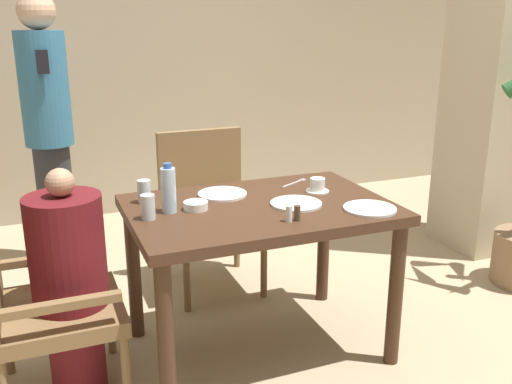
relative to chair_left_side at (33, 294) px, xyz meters
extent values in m
plane|color=tan|center=(1.03, 0.00, -0.49)|extent=(16.00, 16.00, 0.00)
cube|color=tan|center=(1.03, 2.45, 0.91)|extent=(8.00, 0.06, 2.80)
cube|color=#BCAD8E|center=(3.09, 0.71, 0.86)|extent=(0.53, 0.53, 2.70)
cube|color=#422819|center=(1.03, 0.00, 0.25)|extent=(1.22, 0.83, 0.05)
cylinder|color=#422819|center=(0.48, -0.36, -0.14)|extent=(0.07, 0.07, 0.72)
cylinder|color=#422819|center=(1.58, -0.36, -0.14)|extent=(0.07, 0.07, 0.72)
cylinder|color=#422819|center=(0.48, 0.36, -0.14)|extent=(0.07, 0.07, 0.72)
cylinder|color=#422819|center=(1.58, 0.36, -0.14)|extent=(0.07, 0.07, 0.72)
cube|color=brown|center=(0.09, 0.00, -0.10)|extent=(0.53, 0.53, 0.07)
cube|color=brown|center=(0.09, 0.25, 0.05)|extent=(0.48, 0.04, 0.04)
cube|color=brown|center=(0.09, -0.25, 0.05)|extent=(0.48, 0.04, 0.04)
cylinder|color=brown|center=(0.33, 0.24, -0.32)|extent=(0.04, 0.04, 0.36)
cylinder|color=brown|center=(0.33, -0.24, -0.32)|extent=(0.04, 0.04, 0.36)
cylinder|color=brown|center=(-0.14, 0.24, -0.32)|extent=(0.04, 0.04, 0.36)
cylinder|color=#5B1419|center=(0.15, 0.00, -0.28)|extent=(0.24, 0.24, 0.43)
cylinder|color=#5B1419|center=(0.15, 0.00, 0.17)|extent=(0.32, 0.32, 0.49)
sphere|color=tan|center=(0.15, 0.00, 0.48)|extent=(0.12, 0.12, 0.12)
cube|color=brown|center=(1.03, 0.74, -0.10)|extent=(0.53, 0.53, 0.07)
cube|color=brown|center=(1.03, 0.99, 0.19)|extent=(0.53, 0.05, 0.53)
cube|color=brown|center=(1.28, 0.74, 0.05)|extent=(0.04, 0.48, 0.04)
cube|color=brown|center=(0.78, 0.74, 0.05)|extent=(0.04, 0.48, 0.04)
cylinder|color=brown|center=(1.27, 0.51, -0.32)|extent=(0.04, 0.04, 0.36)
cylinder|color=brown|center=(0.79, 0.51, -0.32)|extent=(0.04, 0.04, 0.36)
cylinder|color=brown|center=(1.27, 0.98, -0.32)|extent=(0.04, 0.04, 0.36)
cylinder|color=brown|center=(0.79, 0.98, -0.32)|extent=(0.04, 0.04, 0.36)
cylinder|color=#2D2D33|center=(0.17, 1.47, -0.08)|extent=(0.23, 0.23, 0.83)
cylinder|color=teal|center=(0.17, 1.47, 0.69)|extent=(0.30, 0.30, 0.71)
sphere|color=tan|center=(0.17, 1.47, 1.16)|extent=(0.23, 0.23, 0.23)
cube|color=black|center=(0.17, 1.29, 0.87)|extent=(0.07, 0.01, 0.14)
cylinder|color=white|center=(0.91, 0.21, 0.28)|extent=(0.24, 0.24, 0.01)
cylinder|color=white|center=(1.19, -0.07, 0.28)|extent=(0.24, 0.24, 0.01)
cylinder|color=white|center=(1.47, -0.26, 0.28)|extent=(0.24, 0.24, 0.01)
cylinder|color=white|center=(1.38, 0.08, 0.28)|extent=(0.12, 0.12, 0.01)
cylinder|color=white|center=(1.38, 0.08, 0.31)|extent=(0.08, 0.08, 0.06)
cylinder|color=white|center=(0.73, 0.04, 0.29)|extent=(0.11, 0.11, 0.04)
cylinder|color=silver|center=(0.61, 0.05, 0.38)|extent=(0.07, 0.07, 0.21)
cylinder|color=#3359B2|center=(0.61, 0.05, 0.49)|extent=(0.04, 0.04, 0.02)
cylinder|color=silver|center=(0.53, 0.23, 0.33)|extent=(0.06, 0.06, 0.11)
cylinder|color=silver|center=(0.50, -0.01, 0.33)|extent=(0.06, 0.06, 0.11)
cylinder|color=white|center=(1.06, -0.27, 0.31)|extent=(0.03, 0.03, 0.07)
cylinder|color=#4C3D2D|center=(1.10, -0.27, 0.31)|extent=(0.03, 0.03, 0.07)
cube|color=silver|center=(1.33, 0.26, 0.28)|extent=(0.16, 0.09, 0.00)
cube|color=silver|center=(1.41, 0.30, 0.28)|extent=(0.04, 0.04, 0.00)
camera|label=1|loc=(0.06, -2.37, 1.11)|focal=40.00mm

